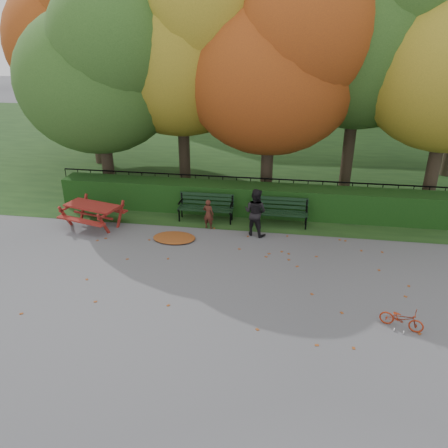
# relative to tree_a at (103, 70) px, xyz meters

# --- Properties ---
(ground) EXTENTS (90.00, 90.00, 0.00)m
(ground) POSITION_rel_tree_a_xyz_m (5.19, -5.58, -4.52)
(ground) COLOR slate
(ground) RESTS_ON ground
(grass_strip) EXTENTS (90.00, 90.00, 0.00)m
(grass_strip) POSITION_rel_tree_a_xyz_m (5.19, 8.42, -4.52)
(grass_strip) COLOR #193315
(grass_strip) RESTS_ON ground
(building_left) EXTENTS (10.00, 7.00, 15.00)m
(building_left) POSITION_rel_tree_a_xyz_m (-3.81, 20.42, 2.98)
(building_left) COLOR #B0A28C
(building_left) RESTS_ON ground
(building_right) EXTENTS (9.00, 6.00, 12.00)m
(building_right) POSITION_rel_tree_a_xyz_m (13.19, 22.42, 1.48)
(building_right) COLOR #B0A28C
(building_right) RESTS_ON ground
(hedge) EXTENTS (13.00, 0.90, 1.00)m
(hedge) POSITION_rel_tree_a_xyz_m (5.19, -1.08, -4.02)
(hedge) COLOR black
(hedge) RESTS_ON ground
(iron_fence) EXTENTS (14.00, 0.04, 1.02)m
(iron_fence) POSITION_rel_tree_a_xyz_m (5.19, -0.28, -3.98)
(iron_fence) COLOR black
(iron_fence) RESTS_ON ground
(tree_a) EXTENTS (5.88, 5.60, 7.48)m
(tree_a) POSITION_rel_tree_a_xyz_m (0.00, 0.00, 0.00)
(tree_a) COLOR black
(tree_a) RESTS_ON ground
(tree_b) EXTENTS (6.72, 6.40, 8.79)m
(tree_b) POSITION_rel_tree_a_xyz_m (2.74, 1.17, 0.88)
(tree_b) COLOR black
(tree_b) RESTS_ON ground
(tree_c) EXTENTS (6.30, 6.00, 8.00)m
(tree_c) POSITION_rel_tree_a_xyz_m (6.02, 0.38, 0.30)
(tree_c) COLOR black
(tree_c) RESTS_ON ground
(tree_d) EXTENTS (7.14, 6.80, 9.58)m
(tree_d) POSITION_rel_tree_a_xyz_m (9.07, 1.65, 1.46)
(tree_d) COLOR black
(tree_d) RESTS_ON ground
(tree_f) EXTENTS (6.93, 6.60, 9.19)m
(tree_f) POSITION_rel_tree_a_xyz_m (-1.94, 3.66, 1.17)
(tree_f) COLOR black
(tree_f) RESTS_ON ground
(bench_left) EXTENTS (1.80, 0.57, 0.88)m
(bench_left) POSITION_rel_tree_a_xyz_m (3.89, -1.88, -4.00)
(bench_left) COLOR black
(bench_left) RESTS_ON ground
(bench_right) EXTENTS (1.80, 0.57, 0.88)m
(bench_right) POSITION_rel_tree_a_xyz_m (6.29, -1.88, -4.00)
(bench_right) COLOR black
(bench_right) RESTS_ON ground
(picnic_table) EXTENTS (2.01, 1.78, 0.83)m
(picnic_table) POSITION_rel_tree_a_xyz_m (0.42, -2.93, -3.95)
(picnic_table) COLOR maroon
(picnic_table) RESTS_ON ground
(leaf_pile) EXTENTS (1.31, 0.91, 0.09)m
(leaf_pile) POSITION_rel_tree_a_xyz_m (3.21, -3.45, -4.48)
(leaf_pile) COLOR maroon
(leaf_pile) RESTS_ON ground
(leaf_scatter) EXTENTS (9.00, 5.70, 0.01)m
(leaf_scatter) POSITION_rel_tree_a_xyz_m (5.19, -5.28, -4.51)
(leaf_scatter) COLOR maroon
(leaf_scatter) RESTS_ON ground
(child) EXTENTS (0.40, 0.31, 0.97)m
(child) POSITION_rel_tree_a_xyz_m (4.09, -2.53, -4.03)
(child) COLOR #431E15
(child) RESTS_ON ground
(adult) EXTENTS (0.88, 0.80, 1.49)m
(adult) POSITION_rel_tree_a_xyz_m (5.58, -2.75, -3.78)
(adult) COLOR black
(adult) RESTS_ON ground
(bicycle) EXTENTS (0.95, 0.60, 0.47)m
(bicycle) POSITION_rel_tree_a_xyz_m (9.07, -6.85, -4.28)
(bicycle) COLOR #99280E
(bicycle) RESTS_ON ground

